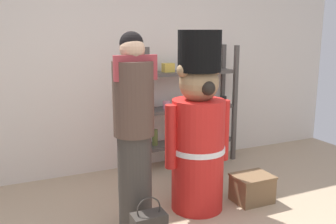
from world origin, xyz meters
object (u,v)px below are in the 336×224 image
merchandise_shelf (188,107)px  person_shopper (134,132)px  teddy_bear_guard (198,130)px  display_crate (252,188)px

merchandise_shelf → person_shopper: 1.78m
merchandise_shelf → person_shopper: (-1.19, -1.32, 0.13)m
teddy_bear_guard → person_shopper: (-0.68, -0.12, 0.09)m
teddy_bear_guard → person_shopper: 0.70m
person_shopper → display_crate: (1.25, 0.01, -0.74)m
person_shopper → merchandise_shelf: bearing=47.9°
merchandise_shelf → teddy_bear_guard: (-0.51, -1.19, 0.04)m
person_shopper → display_crate: size_ratio=4.39×
merchandise_shelf → teddy_bear_guard: bearing=-113.3°
display_crate → person_shopper: bearing=-179.4°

